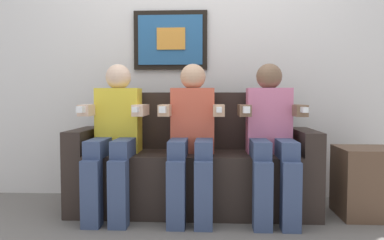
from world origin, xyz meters
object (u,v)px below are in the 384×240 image
Objects in this scene: person_on_right at (271,133)px; side_table_right at (366,182)px; couch at (193,169)px; person_in_middle at (192,133)px; person_on_left at (115,133)px.

side_table_right is (0.70, 0.06, -0.36)m from person_on_right.
person_in_middle is at bearing -90.02° from couch.
person_in_middle is at bearing 0.00° from person_on_left.
person_on_left is 2.22× the size of side_table_right.
person_on_right is at bearing -174.95° from side_table_right.
person_on_right is 0.78m from side_table_right.
person_on_left is 1.86m from side_table_right.
side_table_right is at bearing -4.80° from couch.
person_on_left and person_on_right have the same top height.
person_on_right is 2.22× the size of side_table_right.
person_on_right is (1.12, 0.00, 0.00)m from person_on_left.
person_in_middle is 2.22× the size of side_table_right.
person_in_middle reaches higher than couch.
person_in_middle is 0.56m from person_on_right.
side_table_right is at bearing 1.94° from person_on_left.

